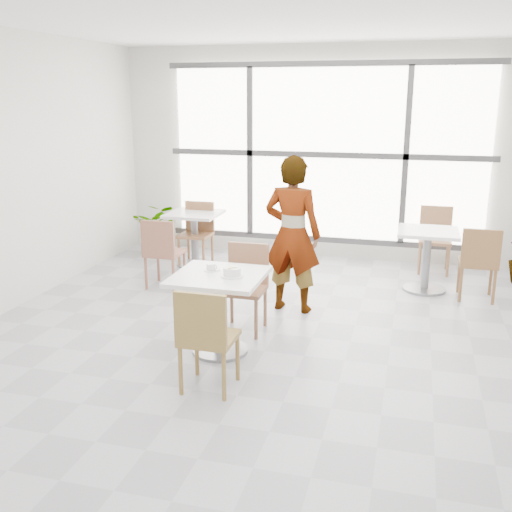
% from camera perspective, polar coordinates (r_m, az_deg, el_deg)
% --- Properties ---
extents(floor, '(7.00, 7.00, 0.00)m').
position_cam_1_polar(floor, '(5.57, 0.82, -9.18)').
color(floor, '#9E9EA5').
rests_on(floor, ground).
extents(ceiling, '(7.00, 7.00, 0.00)m').
position_cam_1_polar(ceiling, '(5.12, 0.96, 23.05)').
color(ceiling, white).
rests_on(ceiling, ground).
extents(wall_back, '(6.00, 0.00, 6.00)m').
position_cam_1_polar(wall_back, '(8.55, 6.80, 9.73)').
color(wall_back, silver).
rests_on(wall_back, ground).
extents(window, '(4.60, 0.07, 2.52)m').
position_cam_1_polar(window, '(8.48, 6.73, 9.69)').
color(window, white).
rests_on(window, ground).
extents(main_table, '(0.80, 0.80, 0.75)m').
position_cam_1_polar(main_table, '(5.39, -3.58, -4.10)').
color(main_table, white).
rests_on(main_table, ground).
extents(chair_near, '(0.42, 0.42, 0.87)m').
position_cam_1_polar(chair_near, '(4.68, -4.90, -7.49)').
color(chair_near, olive).
rests_on(chair_near, ground).
extents(chair_far, '(0.42, 0.42, 0.87)m').
position_cam_1_polar(chair_far, '(5.94, -1.01, -2.43)').
color(chair_far, '#946245').
rests_on(chair_far, ground).
extents(oatmeal_bowl, '(0.21, 0.21, 0.09)m').
position_cam_1_polar(oatmeal_bowl, '(5.24, -2.31, -1.52)').
color(oatmeal_bowl, white).
rests_on(oatmeal_bowl, main_table).
extents(coffee_cup, '(0.16, 0.13, 0.07)m').
position_cam_1_polar(coffee_cup, '(5.42, -4.36, -1.12)').
color(coffee_cup, white).
rests_on(coffee_cup, main_table).
extents(person, '(0.66, 0.47, 1.71)m').
position_cam_1_polar(person, '(6.38, 3.54, 2.08)').
color(person, black).
rests_on(person, ground).
extents(bg_table_left, '(0.70, 0.70, 0.75)m').
position_cam_1_polar(bg_table_left, '(8.23, -5.96, 2.39)').
color(bg_table_left, silver).
rests_on(bg_table_left, ground).
extents(bg_table_right, '(0.70, 0.70, 0.75)m').
position_cam_1_polar(bg_table_right, '(7.40, 16.16, 0.41)').
color(bg_table_right, white).
rests_on(bg_table_right, ground).
extents(bg_chair_left_near, '(0.42, 0.42, 0.87)m').
position_cam_1_polar(bg_chair_left_near, '(7.26, -9.07, 0.67)').
color(bg_chair_left_near, '#8D5744').
rests_on(bg_chair_left_near, ground).
extents(bg_chair_left_far, '(0.42, 0.42, 0.87)m').
position_cam_1_polar(bg_chair_left_far, '(8.31, -5.68, 2.63)').
color(bg_chair_left_far, brown).
rests_on(bg_chair_left_far, ground).
extents(bg_chair_right_near, '(0.42, 0.42, 0.87)m').
position_cam_1_polar(bg_chair_right_near, '(7.20, 20.73, -0.28)').
color(bg_chair_right_near, brown).
rests_on(bg_chair_right_near, ground).
extents(bg_chair_right_far, '(0.42, 0.42, 0.87)m').
position_cam_1_polar(bg_chair_right_far, '(8.29, 16.90, 2.00)').
color(bg_chair_right_far, '#9E704D').
rests_on(bg_chair_right_far, ground).
extents(plant_left, '(0.76, 0.67, 0.78)m').
position_cam_1_polar(plant_left, '(8.92, -9.32, 2.64)').
color(plant_left, '#3F8740').
rests_on(plant_left, ground).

